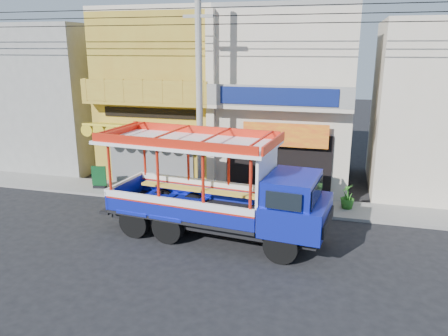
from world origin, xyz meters
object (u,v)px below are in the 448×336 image
(potted_plant_a, at_px, (268,189))
(potted_plant_b, at_px, (279,195))
(songthaew_truck, at_px, (230,191))
(green_sign, at_px, (99,179))
(utility_pole, at_px, (203,85))
(potted_plant_c, at_px, (348,196))

(potted_plant_a, distance_m, potted_plant_b, 0.59)
(potted_plant_a, bearing_deg, songthaew_truck, -118.08)
(green_sign, bearing_deg, utility_pole, -5.95)
(songthaew_truck, height_order, potted_plant_c, songthaew_truck)
(utility_pole, relative_size, potted_plant_a, 25.20)
(potted_plant_b, bearing_deg, green_sign, 71.18)
(songthaew_truck, distance_m, green_sign, 8.16)
(potted_plant_c, bearing_deg, potted_plant_a, -76.49)
(potted_plant_a, relative_size, potted_plant_b, 1.30)
(utility_pole, distance_m, green_sign, 6.97)
(utility_pole, height_order, green_sign, utility_pole)
(green_sign, relative_size, potted_plant_c, 1.01)
(songthaew_truck, height_order, green_sign, songthaew_truck)
(songthaew_truck, bearing_deg, green_sign, 153.36)
(utility_pole, xyz_separation_m, songthaew_truck, (1.90, -3.06, -3.26))
(songthaew_truck, xyz_separation_m, green_sign, (-7.21, 3.62, -1.22))
(potted_plant_b, height_order, potted_plant_c, potted_plant_c)
(green_sign, distance_m, potted_plant_a, 7.92)
(green_sign, relative_size, potted_plant_b, 1.21)
(utility_pole, relative_size, potted_plant_c, 27.32)
(potted_plant_b, bearing_deg, potted_plant_a, 44.17)
(utility_pole, xyz_separation_m, potted_plant_a, (2.61, 0.68, -4.36))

